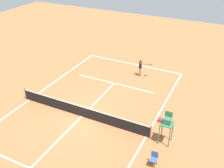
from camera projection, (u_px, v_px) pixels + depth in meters
The scene contains 8 objects.
ground_plane at pixel (82, 116), 20.08m from camera, with size 60.00×60.00×0.00m, color #B76038.
court_lines at pixel (82, 116), 20.08m from camera, with size 10.61×21.10×0.01m.
tennis_net at pixel (81, 111), 19.84m from camera, with size 11.21×0.10×1.07m.
player_serving at pixel (141, 66), 25.35m from camera, with size 1.35×0.45×1.81m.
tennis_ball at pixel (122, 79), 25.20m from camera, with size 0.07×0.07×0.07m, color #CCE033.
umpire_chair at pixel (167, 123), 16.81m from camera, with size 0.80×0.80×2.41m.
courtside_chair_near at pixel (154, 158), 15.60m from camera, with size 0.44×0.46×0.95m.
equipment_bag at pixel (164, 121), 19.37m from camera, with size 0.76×0.32×0.30m, color red.
Camera 1 is at (-9.29, 13.45, 12.16)m, focal length 41.68 mm.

